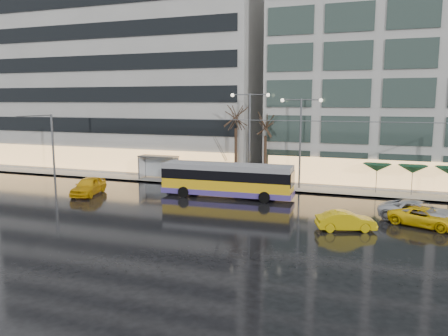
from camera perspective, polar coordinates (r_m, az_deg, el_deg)
The scene contains 21 objects.
ground at distance 34.64m, azimuth -4.92°, elevation -5.38°, with size 140.00×140.00×0.00m, color black.
sidewalk at distance 46.88m, azimuth 4.41°, elevation -1.55°, with size 80.00×10.00×0.15m, color gray.
kerb at distance 42.21m, azimuth 2.65°, elevation -2.68°, with size 80.00×0.10×0.15m, color slate.
building_left at distance 57.97m, azimuth -11.87°, elevation 11.26°, with size 34.00×14.00×22.00m, color #9E9C97.
building_right at distance 49.99m, azimuth 25.90°, elevation 12.73°, with size 32.00×14.00×25.00m, color #9E9C97.
trolleybus at distance 38.46m, azimuth 0.38°, elevation -1.71°, with size 11.69×4.65×5.38m.
catenary at distance 40.83m, azimuth 0.89°, elevation 2.87°, with size 42.24×5.12×7.00m.
bus_shelter at distance 47.35m, azimuth -8.86°, elevation 0.79°, with size 4.20×1.60×2.51m.
street_lamp_near at distance 43.12m, azimuth 3.38°, elevation 5.49°, with size 3.96×0.36×9.03m.
street_lamp_far at distance 42.02m, azimuth 9.97°, elevation 4.91°, with size 3.96×0.36×8.53m.
tree_a at distance 43.70m, azimuth 1.57°, elevation 6.98°, with size 3.20×3.20×8.40m.
tree_b at distance 43.09m, azimuth 5.46°, elevation 6.00°, with size 3.20×3.20×7.70m.
parasol_a at distance 41.99m, azimuth 19.35°, elevation 0.05°, with size 2.50×2.50×2.65m.
parasol_b at distance 42.10m, azimuth 23.43°, elevation -0.16°, with size 2.50×2.50×2.65m.
taxi_a at distance 41.45m, azimuth -17.28°, elevation -2.26°, with size 1.90×4.73×1.61m, color #DEA40B.
taxi_b at distance 30.00m, azimuth 15.61°, elevation -6.66°, with size 1.35×3.86×1.27m, color gold.
taxi_c at distance 32.72m, azimuth 24.75°, elevation -5.86°, with size 2.13×4.61×1.28m, color yellow.
sedan_silver at distance 33.68m, azimuth 24.04°, elevation -5.25°, with size 2.43×5.27×1.46m, color silver.
pedestrian_a at distance 47.33m, azimuth -6.75°, elevation 0.36°, with size 1.21×1.22×2.19m.
pedestrian_b at distance 45.80m, azimuth -7.25°, elevation -0.74°, with size 0.82×0.67×1.57m.
pedestrian_c at distance 48.31m, azimuth -8.07°, elevation 0.13°, with size 1.14×0.87×2.11m.
Camera 1 is at (13.95, -30.55, 8.45)m, focal length 35.00 mm.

